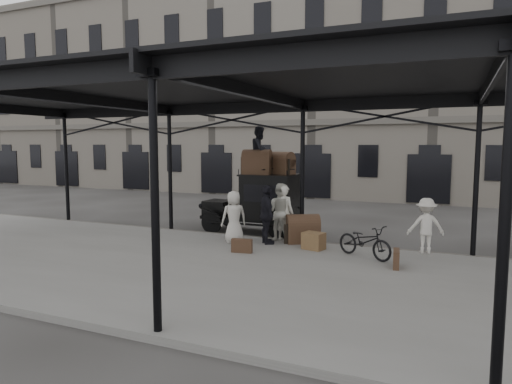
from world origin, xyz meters
TOP-DOWN VIEW (x-y plane):
  - ground at (0.00, 0.00)m, footprint 120.00×120.00m
  - platform at (0.00, -2.00)m, footprint 28.00×8.00m
  - canopy at (0.00, -1.72)m, footprint 22.50×9.00m
  - building_frontage at (0.00, 18.00)m, footprint 64.00×8.00m
  - taxi at (-1.92, 3.23)m, footprint 3.65×1.55m
  - porter_left at (-0.53, 1.80)m, footprint 0.72×0.54m
  - porter_midleft at (-0.68, 1.80)m, footprint 0.93×0.74m
  - porter_centre at (-1.87, 0.85)m, footprint 0.94×0.92m
  - porter_official at (-0.85, 1.09)m, footprint 1.02×1.11m
  - porter_right at (3.75, 1.80)m, footprint 1.14×0.83m
  - bicycle at (2.27, 0.55)m, footprint 1.82×1.35m
  - porter_roof at (-1.95, 3.14)m, footprint 0.66×0.83m
  - steamer_trunk_roof_near at (-2.00, 2.99)m, footprint 1.07×0.75m
  - steamer_trunk_roof_far at (-1.25, 3.44)m, footprint 1.04×0.83m
  - steamer_trunk_platform at (0.12, 1.72)m, footprint 1.20×1.05m
  - wicker_hamper at (0.71, 0.95)m, footprint 0.69×0.59m
  - suitcase_upright at (3.18, -0.17)m, footprint 0.22×0.61m
  - suitcase_flat at (-1.06, -0.28)m, footprint 0.62×0.23m

SIDE VIEW (x-z plane):
  - ground at x=0.00m, z-range 0.00..0.00m
  - platform at x=0.00m, z-range 0.00..0.15m
  - suitcase_flat at x=-1.06m, z-range 0.15..0.55m
  - suitcase_upright at x=3.18m, z-range 0.15..0.60m
  - wicker_hamper at x=0.71m, z-range 0.15..0.65m
  - steamer_trunk_platform at x=0.12m, z-range 0.15..0.90m
  - bicycle at x=2.27m, z-range 0.15..1.06m
  - porter_right at x=3.75m, z-range 0.15..1.73m
  - porter_centre at x=-1.87m, z-range 0.15..1.79m
  - porter_left at x=-0.53m, z-range 0.15..1.94m
  - porter_official at x=-0.85m, z-range 0.15..1.98m
  - porter_midleft at x=-0.68m, z-range 0.15..2.00m
  - taxi at x=-1.92m, z-range 0.11..2.29m
  - steamer_trunk_roof_far at x=-1.25m, z-range 2.18..2.84m
  - steamer_trunk_roof_near at x=-2.00m, z-range 2.18..2.91m
  - porter_roof at x=-1.95m, z-range 2.18..3.87m
  - canopy at x=0.00m, z-range 2.23..6.97m
  - building_frontage at x=0.00m, z-range 0.00..14.00m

